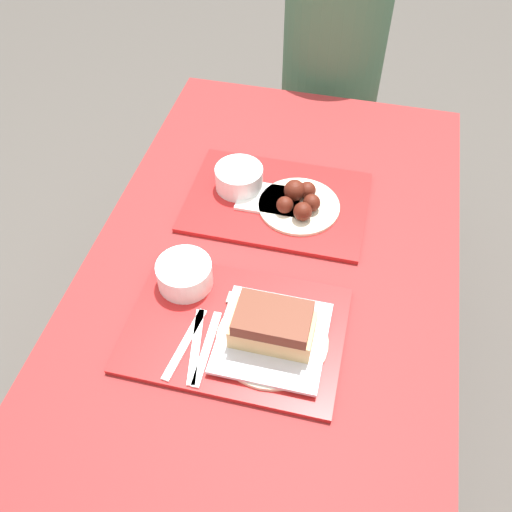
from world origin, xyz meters
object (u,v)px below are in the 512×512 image
bowl_coleslaw_far (239,177)px  brisket_sandwich_plate (272,331)px  tray_far (277,202)px  bowl_coleslaw_near (184,273)px  person_seated_across (335,39)px  tray_near (235,330)px  wings_plate_far (300,202)px

bowl_coleslaw_far → brisket_sandwich_plate: bearing=-67.4°
tray_far → bowl_coleslaw_near: bearing=-114.6°
tray_far → bowl_coleslaw_near: bowl_coleslaw_near is taller
bowl_coleslaw_far → person_seated_across: size_ratio=0.16×
brisket_sandwich_plate → bowl_coleslaw_far: bearing=112.6°
tray_near → person_seated_across: person_seated_across is taller
brisket_sandwich_plate → person_seated_across: 1.10m
bowl_coleslaw_far → wings_plate_far: (0.16, -0.04, -0.01)m
bowl_coleslaw_near → wings_plate_far: size_ratio=0.60×
tray_far → wings_plate_far: (0.06, -0.01, 0.03)m
bowl_coleslaw_far → wings_plate_far: size_ratio=0.60×
tray_near → wings_plate_far: (0.06, 0.37, 0.03)m
brisket_sandwich_plate → wings_plate_far: brisket_sandwich_plate is taller
tray_far → tray_near: bearing=-90.5°
bowl_coleslaw_near → bowl_coleslaw_far: (0.03, 0.32, 0.00)m
tray_far → brisket_sandwich_plate: 0.40m
bowl_coleslaw_far → tray_near: bearing=-76.6°
bowl_coleslaw_far → person_seated_across: (0.13, 0.68, 0.02)m
bowl_coleslaw_near → wings_plate_far: (0.19, 0.28, -0.01)m
tray_near → tray_far: same height
tray_near → bowl_coleslaw_far: bearing=103.4°
person_seated_across → bowl_coleslaw_far: bearing=-101.1°
tray_far → bowl_coleslaw_far: size_ratio=3.70×
tray_near → brisket_sandwich_plate: 0.09m
brisket_sandwich_plate → person_seated_across: size_ratio=0.29×
tray_far → bowl_coleslaw_far: bearing=165.9°
tray_far → brisket_sandwich_plate: brisket_sandwich_plate is taller
bowl_coleslaw_near → tray_near: bearing=-33.4°
tray_near → brisket_sandwich_plate: bearing=-9.3°
tray_near → bowl_coleslaw_near: bowl_coleslaw_near is taller
tray_near → bowl_coleslaw_near: 0.16m
tray_far → bowl_coleslaw_far: bowl_coleslaw_far is taller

